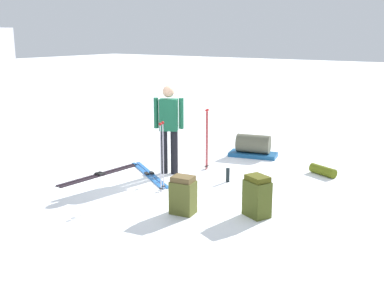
# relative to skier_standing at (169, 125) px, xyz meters

# --- Properties ---
(ground_plane) EXTENTS (80.00, 80.00, 0.00)m
(ground_plane) POSITION_rel_skier_standing_xyz_m (-0.16, -0.64, -0.95)
(ground_plane) COLOR white
(skier_standing) EXTENTS (0.35, 0.51, 1.70)m
(skier_standing) POSITION_rel_skier_standing_xyz_m (0.00, 0.00, 0.00)
(skier_standing) COLOR black
(skier_standing) RESTS_ON ground_plane
(ski_pair_near) EXTENTS (1.88, 0.34, 0.05)m
(ski_pair_near) POSITION_rel_skier_standing_xyz_m (-0.86, 1.02, -0.94)
(ski_pair_near) COLOR black
(ski_pair_near) RESTS_ON ground_plane
(ski_pair_far) EXTENTS (1.13, 1.64, 0.05)m
(ski_pair_far) POSITION_rel_skier_standing_xyz_m (-0.31, 0.25, -0.94)
(ski_pair_far) COLOR #2662AE
(ski_pair_far) RESTS_ON ground_plane
(backpack_large_dark) EXTENTS (0.32, 0.39, 0.58)m
(backpack_large_dark) POSITION_rel_skier_standing_xyz_m (-1.55, -1.43, -0.67)
(backpack_large_dark) COLOR #4F5321
(backpack_large_dark) RESTS_ON ground_plane
(backpack_bright) EXTENTS (0.40, 0.45, 0.63)m
(backpack_bright) POSITION_rel_skier_standing_xyz_m (-1.02, -2.40, -0.65)
(backpack_bright) COLOR #444D1A
(backpack_bright) RESTS_ON ground_plane
(ski_poles_planted_near) EXTENTS (0.19, 0.10, 1.21)m
(ski_poles_planted_near) POSITION_rel_skier_standing_xyz_m (-0.89, -0.52, -0.28)
(ski_poles_planted_near) COLOR #B9B4C5
(ski_poles_planted_near) RESTS_ON ground_plane
(ski_poles_planted_far) EXTENTS (0.15, 0.09, 1.22)m
(ski_poles_planted_far) POSITION_rel_skier_standing_xyz_m (0.66, -0.44, -0.28)
(ski_poles_planted_far) COLOR maroon
(ski_poles_planted_far) RESTS_ON ground_plane
(gear_sled) EXTENTS (0.70, 1.11, 0.49)m
(gear_sled) POSITION_rel_skier_standing_xyz_m (2.07, -0.75, -0.73)
(gear_sled) COLOR #184F83
(gear_sled) RESTS_ON ground_plane
(sleeping_mat_rolled) EXTENTS (0.38, 0.58, 0.18)m
(sleeping_mat_rolled) POSITION_rel_skier_standing_xyz_m (1.56, -2.50, -0.86)
(sleeping_mat_rolled) COLOR #566314
(sleeping_mat_rolled) RESTS_ON ground_plane
(thermos_bottle) EXTENTS (0.07, 0.07, 0.26)m
(thermos_bottle) POSITION_rel_skier_standing_xyz_m (0.17, -1.21, -0.82)
(thermos_bottle) COLOR black
(thermos_bottle) RESTS_ON ground_plane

